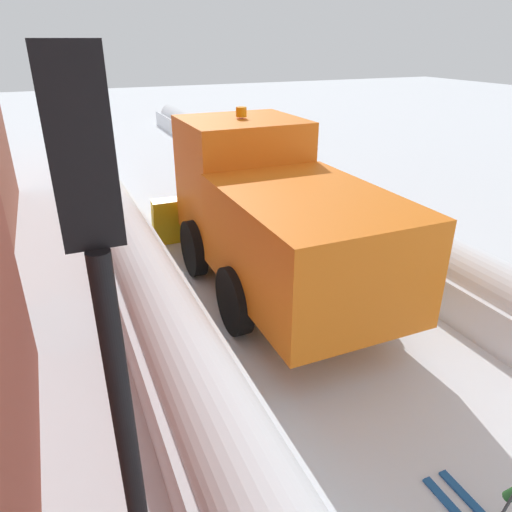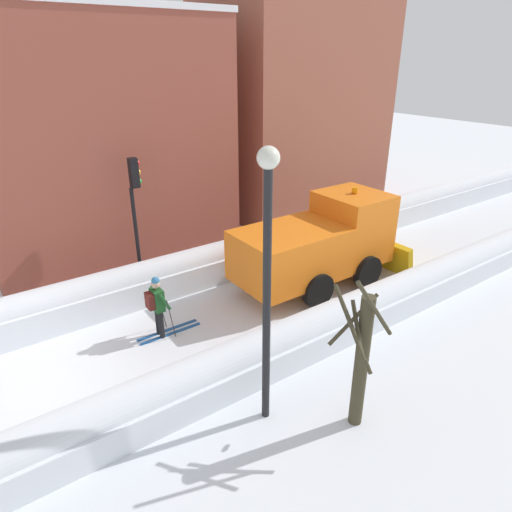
{
  "view_description": "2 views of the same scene",
  "coord_description": "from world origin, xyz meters",
  "px_view_note": "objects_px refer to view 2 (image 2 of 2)",
  "views": [
    {
      "loc": [
        -3.56,
        1.71,
        4.28
      ],
      "look_at": [
        -1.23,
        7.07,
        1.57
      ],
      "focal_mm": 33.13,
      "sensor_mm": 36.0,
      "label": 1
    },
    {
      "loc": [
        9.69,
        -0.81,
        7.13
      ],
      "look_at": [
        0.05,
        6.05,
        1.8
      ],
      "focal_mm": 31.6,
      "sensor_mm": 36.0,
      "label": 2
    }
  ],
  "objects_px": {
    "plow_truck": "(321,242)",
    "traffic_light_pole": "(136,199)",
    "bare_tree_near": "(361,357)",
    "skier": "(158,304)",
    "street_lamp": "(267,264)"
  },
  "relations": [
    {
      "from": "traffic_light_pole",
      "to": "street_lamp",
      "type": "xyz_separation_m",
      "value": [
        7.16,
        -0.26,
        0.59
      ]
    },
    {
      "from": "plow_truck",
      "to": "bare_tree_near",
      "type": "xyz_separation_m",
      "value": [
        5.14,
        -3.74,
        0.19
      ]
    },
    {
      "from": "street_lamp",
      "to": "bare_tree_near",
      "type": "height_order",
      "value": "street_lamp"
    },
    {
      "from": "traffic_light_pole",
      "to": "street_lamp",
      "type": "relative_size",
      "value": 0.74
    },
    {
      "from": "plow_truck",
      "to": "traffic_light_pole",
      "type": "distance_m",
      "value": 6.08
    },
    {
      "from": "plow_truck",
      "to": "street_lamp",
      "type": "distance_m",
      "value": 6.8
    },
    {
      "from": "plow_truck",
      "to": "bare_tree_near",
      "type": "bearing_deg",
      "value": -36.1
    },
    {
      "from": "plow_truck",
      "to": "street_lamp",
      "type": "relative_size",
      "value": 1.04
    },
    {
      "from": "traffic_light_pole",
      "to": "bare_tree_near",
      "type": "bearing_deg",
      "value": 7.79
    },
    {
      "from": "plow_truck",
      "to": "street_lamp",
      "type": "height_order",
      "value": "street_lamp"
    },
    {
      "from": "skier",
      "to": "street_lamp",
      "type": "height_order",
      "value": "street_lamp"
    },
    {
      "from": "skier",
      "to": "bare_tree_near",
      "type": "bearing_deg",
      "value": 20.42
    },
    {
      "from": "traffic_light_pole",
      "to": "street_lamp",
      "type": "distance_m",
      "value": 7.19
    },
    {
      "from": "street_lamp",
      "to": "bare_tree_near",
      "type": "bearing_deg",
      "value": 48.7
    },
    {
      "from": "plow_truck",
      "to": "bare_tree_near",
      "type": "distance_m",
      "value": 6.36
    }
  ]
}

